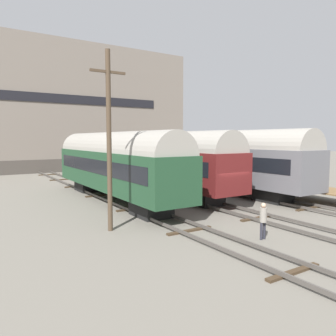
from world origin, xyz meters
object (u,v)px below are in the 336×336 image
train_car_maroon (164,159)px  train_car_green (113,162)px  train_car_grey (218,157)px  bench (291,179)px  utility_pole (109,139)px  person_worker (263,218)px

train_car_maroon → train_car_green: size_ratio=0.98×
train_car_grey → train_car_green: bearing=178.1°
train_car_grey → bench: train_car_grey is taller
train_car_green → train_car_grey: train_car_grey is taller
train_car_maroon → utility_pole: bearing=-135.2°
train_car_green → utility_pole: size_ratio=1.94×
train_car_grey → person_worker: (-7.67, -11.96, -1.98)m
train_car_green → utility_pole: 8.06m
train_car_maroon → train_car_green: (-4.87, -0.87, -0.02)m
person_worker → bench: bearing=31.1°
utility_pole → person_worker: bearing=-43.9°
train_car_grey → person_worker: 14.35m
train_car_grey → bench: bearing=-66.9°
train_car_maroon → train_car_grey: size_ratio=0.88×
train_car_grey → person_worker: train_car_grey is taller
train_car_grey → bench: size_ratio=13.55×
train_car_grey → bench: (2.49, -5.82, -1.56)m
train_car_maroon → bench: (7.36, -7.02, -1.46)m
train_car_green → person_worker: (2.07, -12.29, -1.86)m
train_car_maroon → train_car_grey: 5.02m
person_worker → utility_pole: bearing=136.1°
utility_pole → bench: bearing=3.8°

